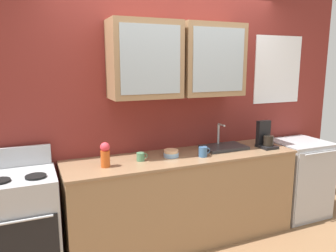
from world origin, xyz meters
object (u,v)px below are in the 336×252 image
at_px(sink_faucet, 224,147).
at_px(vase, 105,154).
at_px(coffee_maker, 265,138).
at_px(stove_range, 23,226).
at_px(bowl_stack, 171,153).
at_px(cup_near_sink, 203,152).
at_px(dishwasher, 298,178).
at_px(cup_near_bowls, 141,157).

height_order(sink_faucet, vase, sink_faucet).
bearing_deg(vase, coffee_maker, -0.02).
bearing_deg(coffee_maker, stove_range, 178.71).
height_order(bowl_stack, coffee_maker, coffee_maker).
height_order(vase, cup_near_sink, vase).
bearing_deg(stove_range, dishwasher, -0.08).
height_order(vase, cup_near_bowls, vase).
height_order(stove_range, dishwasher, stove_range).
bearing_deg(bowl_stack, cup_near_bowls, -177.93).
bearing_deg(coffee_maker, bowl_stack, 176.42).
height_order(cup_near_bowls, dishwasher, cup_near_bowls).
distance_m(stove_range, vase, 0.90).
bearing_deg(sink_faucet, vase, -174.17).
xyz_separation_m(bowl_stack, cup_near_sink, (0.29, -0.12, 0.02)).
bearing_deg(cup_near_bowls, bowl_stack, 2.07).
xyz_separation_m(stove_range, coffee_maker, (2.47, -0.06, 0.55)).
bearing_deg(stove_range, coffee_maker, -1.29).
bearing_deg(vase, sink_faucet, 5.83).
bearing_deg(sink_faucet, stove_range, -177.76).
distance_m(vase, cup_near_bowls, 0.36).
xyz_separation_m(vase, coffee_maker, (1.76, -0.00, -0.01)).
height_order(stove_range, coffee_maker, coffee_maker).
distance_m(dishwasher, coffee_maker, 0.80).
distance_m(stove_range, cup_near_sink, 1.74).
relative_size(sink_faucet, cup_near_sink, 3.80).
height_order(sink_faucet, coffee_maker, coffee_maker).
bearing_deg(bowl_stack, sink_faucet, 5.84).
bearing_deg(cup_near_bowls, cup_near_sink, -10.43).
xyz_separation_m(sink_faucet, vase, (-1.32, -0.13, 0.09)).
relative_size(stove_range, vase, 4.82).
distance_m(stove_range, sink_faucet, 2.08).
distance_m(cup_near_sink, coffee_maker, 0.81).
height_order(stove_range, bowl_stack, stove_range).
relative_size(sink_faucet, dishwasher, 0.52).
height_order(bowl_stack, vase, vase).
xyz_separation_m(vase, cup_near_sink, (0.95, -0.06, -0.07)).
xyz_separation_m(sink_faucet, coffee_maker, (0.44, -0.13, 0.09)).
bearing_deg(bowl_stack, stove_range, -179.47).
relative_size(cup_near_sink, coffee_maker, 0.42).
xyz_separation_m(vase, dishwasher, (2.32, 0.05, -0.57)).
relative_size(bowl_stack, cup_near_bowls, 1.39).
height_order(sink_faucet, dishwasher, sink_faucet).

